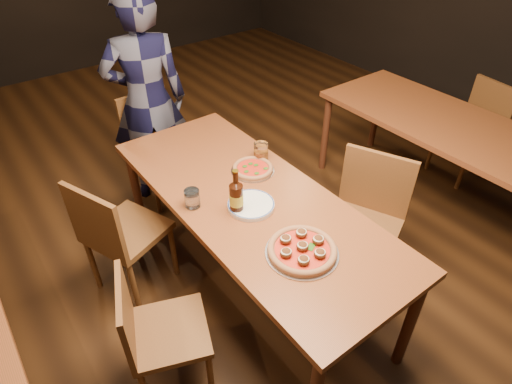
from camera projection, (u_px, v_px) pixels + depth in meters
ground at (252, 285)px, 2.88m from camera, size 9.00×9.00×0.00m
table_main at (251, 207)px, 2.47m from camera, size 0.80×2.00×0.75m
table_right at (453, 133)px, 3.15m from camera, size 0.80×2.00×0.75m
chair_main_nw at (169, 331)px, 2.13m from camera, size 0.49×0.49×0.81m
chair_main_sw at (127, 230)px, 2.65m from camera, size 0.55×0.55×0.91m
chair_main_e at (361, 228)px, 2.64m from camera, size 0.58×0.58×0.94m
chair_end at (160, 148)px, 3.42m from camera, size 0.45×0.45×0.90m
chair_nbr_right at (469, 131)px, 3.66m from camera, size 0.46×0.46×0.87m
pizza_meatball at (302, 250)px, 2.06m from camera, size 0.36×0.36×0.07m
pizza_margherita at (253, 169)px, 2.62m from camera, size 0.27×0.27×0.04m
plate_stack at (251, 205)px, 2.35m from camera, size 0.26×0.26×0.02m
beer_bottle at (236, 198)px, 2.27m from camera, size 0.08×0.08×0.27m
water_glass at (192, 198)px, 2.33m from camera, size 0.08×0.08×0.11m
amber_glass at (261, 151)px, 2.71m from camera, size 0.09×0.09×0.11m
diner at (147, 101)px, 3.22m from camera, size 0.70×0.57×1.67m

